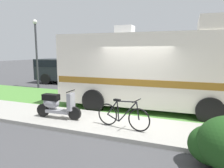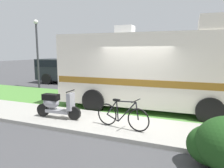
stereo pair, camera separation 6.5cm
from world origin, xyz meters
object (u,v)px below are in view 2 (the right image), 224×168
(scooter, at_px, (56,105))
(street_lamp_post, at_px, (37,47))
(motorhome_rv, at_px, (153,69))
(pickup_truck_near, at_px, (67,70))
(bicycle, at_px, (122,116))

(scooter, height_order, street_lamp_post, street_lamp_post)
(motorhome_rv, distance_m, scooter, 3.92)
(motorhome_rv, distance_m, pickup_truck_near, 8.71)
(pickup_truck_near, relative_size, street_lamp_post, 1.25)
(scooter, height_order, pickup_truck_near, pickup_truck_near)
(street_lamp_post, bearing_deg, scooter, -44.44)
(motorhome_rv, xyz_separation_m, pickup_truck_near, (-7.26, 4.76, -0.71))
(motorhome_rv, bearing_deg, bicycle, -95.72)
(motorhome_rv, bearing_deg, pickup_truck_near, 146.77)
(motorhome_rv, bearing_deg, scooter, -134.25)
(pickup_truck_near, bearing_deg, bicycle, -47.16)
(scooter, bearing_deg, street_lamp_post, 135.56)
(scooter, height_order, bicycle, scooter)
(street_lamp_post, bearing_deg, motorhome_rv, -16.71)
(scooter, xyz_separation_m, pickup_truck_near, (-4.63, 7.46, 0.37))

